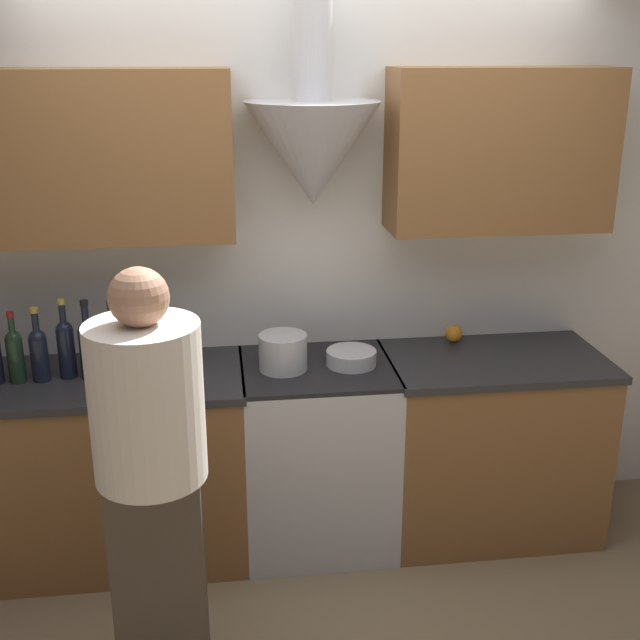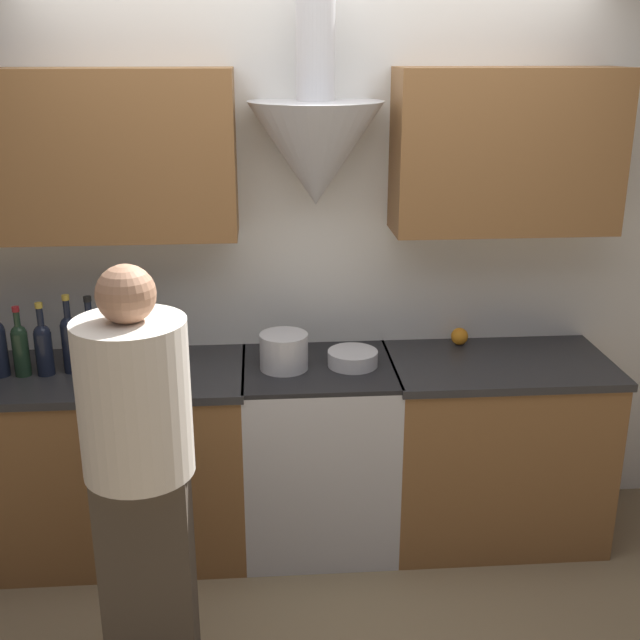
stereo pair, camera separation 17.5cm
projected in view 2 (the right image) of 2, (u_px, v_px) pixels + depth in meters
ground_plane at (324, 579)px, 3.54m from camera, size 12.00×12.00×0.00m
wall_back at (298, 222)px, 3.63m from camera, size 8.40×0.58×2.60m
counter_left at (90, 462)px, 3.64m from camera, size 1.43×0.62×0.88m
counter_right at (494, 447)px, 3.77m from camera, size 1.00×0.62×0.88m
stove_range at (318, 453)px, 3.72m from camera, size 0.68×0.60×0.88m
wine_bottle_4 at (20, 347)px, 3.43m from camera, size 0.07×0.07×0.31m
wine_bottle_5 at (43, 346)px, 3.44m from camera, size 0.07×0.07×0.33m
wine_bottle_6 at (70, 341)px, 3.46m from camera, size 0.07×0.07×0.35m
wine_bottle_7 at (92, 342)px, 3.45m from camera, size 0.08×0.08×0.35m
wine_bottle_8 at (117, 342)px, 3.48m from camera, size 0.07×0.07×0.34m
wine_bottle_9 at (136, 342)px, 3.49m from camera, size 0.07×0.07×0.32m
stock_pot at (284, 351)px, 3.52m from camera, size 0.21×0.21×0.16m
mixing_bowl at (353, 358)px, 3.57m from camera, size 0.22×0.22×0.07m
orange_fruit at (460, 336)px, 3.82m from camera, size 0.08×0.08×0.08m
person_foreground_left at (141, 474)px, 2.69m from camera, size 0.37×0.37×1.60m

